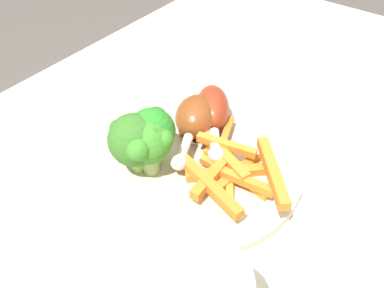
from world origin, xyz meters
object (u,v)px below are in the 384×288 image
at_px(broccoli_floret_front, 145,144).
at_px(broccoli_floret_middle, 153,130).
at_px(carrot_fries_pile, 230,168).
at_px(broccoli_floret_back, 138,140).
at_px(chicken_drumstick_far, 196,119).
at_px(chicken_drumstick_near, 213,110).
at_px(dining_table, 170,238).
at_px(dinner_plate, 192,159).

height_order(broccoli_floret_front, broccoli_floret_middle, broccoli_floret_middle).
relative_size(broccoli_floret_front, broccoli_floret_middle, 0.96).
height_order(broccoli_floret_middle, carrot_fries_pile, broccoli_floret_middle).
bearing_deg(broccoli_floret_front, broccoli_floret_back, -92.62).
bearing_deg(chicken_drumstick_far, broccoli_floret_middle, -7.02).
relative_size(chicken_drumstick_near, chicken_drumstick_far, 0.94).
distance_m(broccoli_floret_middle, chicken_drumstick_far, 0.08).
bearing_deg(chicken_drumstick_far, broccoli_floret_back, -8.17).
xyz_separation_m(broccoli_floret_front, broccoli_floret_back, (-0.00, -0.01, -0.00)).
xyz_separation_m(carrot_fries_pile, chicken_drumstick_far, (-0.04, -0.08, 0.01)).
relative_size(dining_table, broccoli_floret_front, 16.77).
bearing_deg(chicken_drumstick_near, dining_table, 6.55).
bearing_deg(dining_table, broccoli_floret_middle, -117.18).
bearing_deg(chicken_drumstick_far, carrot_fries_pile, 63.13).
bearing_deg(broccoli_floret_middle, chicken_drumstick_far, 172.98).
distance_m(carrot_fries_pile, chicken_drumstick_far, 0.09).
xyz_separation_m(broccoli_floret_front, carrot_fries_pile, (-0.05, 0.08, -0.03)).
xyz_separation_m(broccoli_floret_back, chicken_drumstick_near, (-0.12, 0.02, -0.02)).
bearing_deg(chicken_drumstick_near, carrot_fries_pile, 46.79).
xyz_separation_m(broccoli_floret_back, chicken_drumstick_far, (-0.09, 0.01, -0.02)).
xyz_separation_m(dining_table, broccoli_floret_front, (0.01, -0.02, 0.17)).
height_order(dinner_plate, carrot_fries_pile, carrot_fries_pile).
height_order(dinner_plate, chicken_drumstick_near, chicken_drumstick_near).
distance_m(dinner_plate, broccoli_floret_middle, 0.07).
bearing_deg(broccoli_floret_middle, broccoli_floret_back, -12.20).
bearing_deg(chicken_drumstick_near, dinner_plate, 12.72).
bearing_deg(broccoli_floret_front, chicken_drumstick_near, 175.53).
xyz_separation_m(dinner_plate, broccoli_floret_front, (0.05, -0.02, 0.05)).
bearing_deg(chicken_drumstick_near, broccoli_floret_front, -4.47).
relative_size(broccoli_floret_front, broccoli_floret_back, 0.95).
relative_size(broccoli_floret_front, chicken_drumstick_far, 0.56).
height_order(broccoli_floret_front, chicken_drumstick_far, broccoli_floret_front).
distance_m(broccoli_floret_middle, broccoli_floret_back, 0.02).
relative_size(dinner_plate, chicken_drumstick_far, 2.14).
xyz_separation_m(broccoli_floret_front, chicken_drumstick_far, (-0.09, 0.00, -0.02)).
relative_size(dinner_plate, broccoli_floret_middle, 3.62).
xyz_separation_m(broccoli_floret_back, carrot_fries_pile, (-0.05, 0.09, -0.03)).
distance_m(broccoli_floret_front, chicken_drumstick_far, 0.09).
xyz_separation_m(dining_table, dinner_plate, (-0.05, 0.00, 0.12)).
relative_size(broccoli_floret_back, chicken_drumstick_near, 0.63).
distance_m(dining_table, chicken_drumstick_far, 0.17).
distance_m(carrot_fries_pile, chicken_drumstick_near, 0.10).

